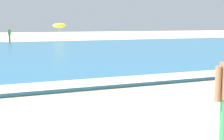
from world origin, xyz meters
TOP-DOWN VIEW (x-y plane):
  - beach_umbrella_3 at (11.11, 39.38)m, footprint 1.80×1.85m
  - beachgoer_near_row_left at (4.35, 36.31)m, footprint 0.32×0.20m

SIDE VIEW (x-z plane):
  - beachgoer_near_row_left at x=4.35m, z-range 0.05..1.63m
  - beach_umbrella_3 at x=11.11m, z-range 0.73..2.97m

